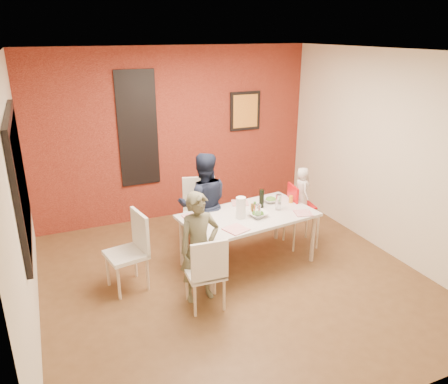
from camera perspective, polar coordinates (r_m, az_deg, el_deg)
name	(u,v)px	position (r m, az deg, el deg)	size (l,w,h in m)	color
ground	(233,278)	(5.55, 1.25, -11.22)	(4.50, 4.50, 0.00)	brown
ceiling	(235,52)	(4.73, 1.51, 17.85)	(4.50, 4.50, 0.02)	white
wall_back	(175,135)	(7.01, -6.35, 7.44)	(4.50, 0.02, 2.70)	#ECE3C3
wall_front	(368,269)	(3.24, 18.35, -9.56)	(4.50, 0.02, 2.70)	#ECE3C3
wall_left	(19,205)	(4.58, -25.22, -1.57)	(0.02, 4.50, 2.70)	#ECE3C3
wall_right	(388,155)	(6.22, 20.64, 4.56)	(0.02, 4.50, 2.70)	#ECE3C3
brick_accent_wall	(176,135)	(6.99, -6.31, 7.41)	(4.50, 0.02, 2.70)	maroon
picture_window_frame	(19,179)	(4.70, -25.19, 1.59)	(0.05, 1.70, 1.30)	black
picture_window_pane	(21,178)	(4.70, -25.01, 1.61)	(0.02, 1.55, 1.15)	black
glassblock_strip	(138,129)	(6.80, -11.19, 8.07)	(0.55, 0.03, 1.70)	silver
glassblock_surround	(138,129)	(6.79, -11.19, 8.06)	(0.60, 0.03, 1.76)	black
art_print_frame	(245,111)	(7.34, 2.77, 10.52)	(0.54, 0.03, 0.64)	black
art_print_canvas	(245,111)	(7.33, 2.82, 10.50)	(0.44, 0.01, 0.54)	gold
dining_table	(248,219)	(5.61, 3.19, -3.50)	(1.79, 1.14, 0.70)	silver
chair_near	(207,270)	(4.77, -2.25, -10.17)	(0.43, 0.43, 0.87)	white
chair_far	(199,209)	(6.14, -3.22, -2.24)	(0.57, 0.57, 0.98)	white
chair_left	(132,247)	(5.27, -11.91, -7.00)	(0.51, 0.51, 0.94)	white
high_chair	(299,209)	(6.21, 9.77, -2.24)	(0.43, 0.43, 0.91)	red
child_near	(199,247)	(4.89, -3.23, -7.24)	(0.47, 0.31, 1.29)	#5E5C43
child_far	(204,205)	(5.85, -2.66, -1.64)	(0.69, 0.54, 1.43)	black
toddler	(302,189)	(6.11, 10.14, 0.37)	(0.30, 0.20, 0.62)	beige
plate_near_left	(236,229)	(5.16, 1.58, -4.89)	(0.25, 0.25, 0.01)	white
plate_far_mid	(240,203)	(5.93, 2.10, -1.42)	(0.22, 0.22, 0.01)	silver
plate_near_right	(303,213)	(5.69, 10.31, -2.73)	(0.21, 0.21, 0.01)	white
plate_far_left	(192,217)	(5.50, -4.20, -3.25)	(0.22, 0.22, 0.01)	white
salad_bowl_a	(258,214)	(5.53, 4.45, -2.89)	(0.24, 0.24, 0.06)	white
salad_bowl_b	(271,200)	(6.00, 6.15, -1.05)	(0.22, 0.22, 0.05)	silver
wine_bottle	(262,199)	(5.77, 4.93, -0.86)	(0.07, 0.07, 0.25)	black
wine_glass_a	(258,212)	(5.40, 4.45, -2.64)	(0.07, 0.07, 0.20)	white
wine_glass_b	(278,202)	(5.72, 7.11, -1.33)	(0.07, 0.07, 0.21)	silver
paper_towel_roll	(241,208)	(5.43, 2.21, -2.07)	(0.12, 0.12, 0.27)	white
condiment_red	(255,210)	(5.57, 4.12, -2.32)	(0.03, 0.03, 0.13)	red
condiment_green	(255,207)	(5.65, 4.04, -1.92)	(0.03, 0.03, 0.13)	#377326
condiment_brown	(252,209)	(5.58, 3.68, -2.19)	(0.04, 0.04, 0.14)	brown
sippy_cup	(291,199)	(6.00, 8.73, -0.94)	(0.06, 0.06, 0.10)	orange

